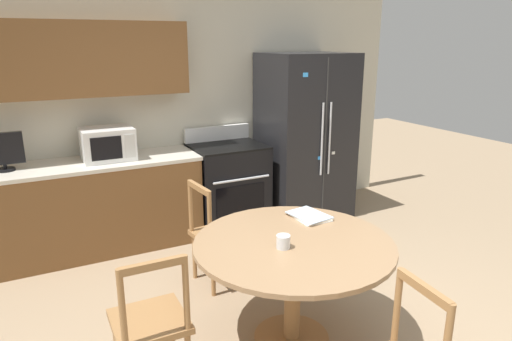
% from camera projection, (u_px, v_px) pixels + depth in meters
% --- Properties ---
extents(back_wall, '(5.20, 0.44, 2.60)m').
position_uv_depth(back_wall, '(163.00, 96.00, 4.78)').
color(back_wall, beige).
rests_on(back_wall, ground_plane).
extents(kitchen_counter, '(2.10, 0.64, 0.90)m').
position_uv_depth(kitchen_counter, '(91.00, 207.00, 4.42)').
color(kitchen_counter, brown).
rests_on(kitchen_counter, ground_plane).
extents(refrigerator, '(0.95, 0.81, 1.87)m').
position_uv_depth(refrigerator, '(305.00, 137.00, 5.25)').
color(refrigerator, black).
rests_on(refrigerator, ground_plane).
extents(oven_range, '(0.77, 0.68, 1.08)m').
position_uv_depth(oven_range, '(228.00, 185.00, 5.02)').
color(oven_range, black).
rests_on(oven_range, ground_plane).
extents(microwave, '(0.48, 0.39, 0.31)m').
position_uv_depth(microwave, '(108.00, 144.00, 4.35)').
color(microwave, white).
rests_on(microwave, kitchen_counter).
extents(countertop_tv, '(0.34, 0.16, 0.34)m').
position_uv_depth(countertop_tv, '(3.00, 151.00, 3.96)').
color(countertop_tv, black).
rests_on(countertop_tv, kitchen_counter).
extents(dining_table, '(1.32, 1.32, 0.74)m').
position_uv_depth(dining_table, '(293.00, 259.00, 3.01)').
color(dining_table, '#997551').
rests_on(dining_table, ground_plane).
extents(dining_chair_far, '(0.46, 0.46, 0.90)m').
position_uv_depth(dining_chair_far, '(218.00, 235.00, 3.82)').
color(dining_chair_far, '#9E7042').
rests_on(dining_chair_far, ground_plane).
extents(dining_chair_left, '(0.42, 0.42, 0.90)m').
position_uv_depth(dining_chair_left, '(151.00, 323.00, 2.63)').
color(dining_chair_left, '#9E7042').
rests_on(dining_chair_left, ground_plane).
extents(candle_glass, '(0.09, 0.09, 0.09)m').
position_uv_depth(candle_glass, '(283.00, 243.00, 2.88)').
color(candle_glass, silver).
rests_on(candle_glass, dining_table).
extents(mail_stack, '(0.26, 0.33, 0.02)m').
position_uv_depth(mail_stack, '(309.00, 216.00, 3.38)').
color(mail_stack, white).
rests_on(mail_stack, dining_table).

